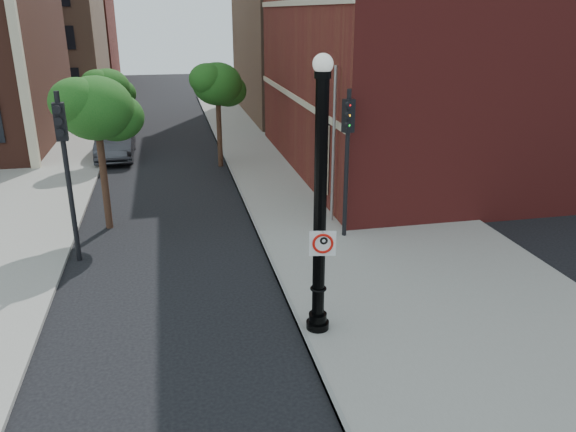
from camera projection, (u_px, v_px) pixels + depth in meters
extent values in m
plane|color=black|center=(216.00, 348.00, 12.66)|extent=(120.00, 120.00, 0.00)
cube|color=gray|center=(340.00, 195.00, 23.01)|extent=(8.00, 60.00, 0.12)
cube|color=gray|center=(244.00, 201.00, 22.23)|extent=(0.10, 60.00, 0.14)
cube|color=maroon|center=(521.00, 37.00, 26.62)|extent=(22.00, 16.00, 12.00)
cube|color=black|center=(323.00, 156.00, 21.22)|extent=(0.08, 1.40, 2.40)
cube|color=beige|center=(294.00, 97.00, 25.30)|extent=(0.06, 16.00, 0.25)
cube|color=beige|center=(295.00, 3.00, 23.92)|extent=(0.06, 16.00, 0.25)
cube|color=beige|center=(12.00, 15.00, 24.48)|extent=(0.40, 0.40, 14.00)
cube|color=#88614A|center=(27.00, 25.00, 48.62)|extent=(12.00, 12.00, 12.00)
cube|color=#5E2216|center=(56.00, 32.00, 61.82)|extent=(12.00, 12.00, 10.00)
cube|color=#88614A|center=(393.00, 13.00, 40.97)|extent=(22.00, 14.00, 14.00)
cylinder|color=black|center=(318.00, 327.00, 13.25)|extent=(0.54, 0.54, 0.29)
cylinder|color=black|center=(318.00, 318.00, 13.17)|extent=(0.42, 0.42, 0.24)
cylinder|color=black|center=(320.00, 210.00, 12.24)|extent=(0.29, 0.29, 5.59)
torus|color=black|center=(318.00, 288.00, 12.90)|extent=(0.39, 0.39, 0.06)
cylinder|color=black|center=(323.00, 75.00, 11.25)|extent=(0.35, 0.35, 0.14)
sphere|color=silver|center=(323.00, 64.00, 11.18)|extent=(0.42, 0.42, 0.42)
cube|color=white|center=(323.00, 243.00, 12.35)|extent=(0.59, 0.13, 0.59)
cube|color=black|center=(323.00, 232.00, 12.26)|extent=(0.58, 0.12, 0.05)
cube|color=black|center=(322.00, 255.00, 12.44)|extent=(0.58, 0.12, 0.05)
cube|color=black|center=(310.00, 243.00, 12.35)|extent=(0.05, 0.02, 0.59)
cube|color=black|center=(335.00, 243.00, 12.36)|extent=(0.05, 0.02, 0.59)
torus|color=red|center=(323.00, 243.00, 12.35)|extent=(0.48, 0.15, 0.47)
cube|color=red|center=(323.00, 243.00, 12.35)|extent=(0.33, 0.07, 0.34)
cube|color=black|center=(320.00, 243.00, 12.35)|extent=(0.05, 0.02, 0.28)
torus|color=black|center=(324.00, 241.00, 12.33)|extent=(0.19, 0.09, 0.18)
cylinder|color=black|center=(323.00, 232.00, 12.26)|extent=(0.03, 0.03, 0.03)
imported|color=#2F2F35|center=(115.00, 141.00, 28.94)|extent=(1.83, 5.13, 1.69)
cylinder|color=black|center=(68.00, 180.00, 16.27)|extent=(0.15, 0.15, 5.10)
cube|color=black|center=(60.00, 122.00, 15.68)|extent=(0.34, 0.32, 1.06)
sphere|color=#E50505|center=(57.00, 109.00, 15.40)|extent=(0.19, 0.19, 0.19)
sphere|color=#FF8C00|center=(59.00, 121.00, 15.51)|extent=(0.19, 0.19, 0.19)
sphere|color=#00E519|center=(60.00, 132.00, 15.62)|extent=(0.19, 0.19, 0.19)
cylinder|color=black|center=(346.00, 167.00, 17.94)|extent=(0.14, 0.14, 4.93)
cube|color=black|center=(348.00, 116.00, 17.38)|extent=(0.39, 0.38, 1.03)
sphere|color=#E50505|center=(349.00, 105.00, 17.10)|extent=(0.18, 0.18, 0.18)
sphere|color=#FF8C00|center=(348.00, 115.00, 17.21)|extent=(0.18, 0.18, 0.18)
sphere|color=#00E519|center=(348.00, 125.00, 17.32)|extent=(0.18, 0.18, 0.18)
cylinder|color=#999999|center=(334.00, 148.00, 19.20)|extent=(0.11, 0.11, 5.50)
cylinder|color=#301E13|center=(104.00, 174.00, 19.06)|extent=(0.24, 0.24, 3.90)
ellipsoid|color=#154E14|center=(96.00, 108.00, 18.30)|extent=(2.45, 2.45, 2.08)
ellipsoid|color=#154E14|center=(116.00, 117.00, 18.95)|extent=(1.89, 1.89, 1.61)
ellipsoid|color=#154E14|center=(77.00, 102.00, 17.80)|extent=(1.78, 1.78, 1.52)
cylinder|color=#301E13|center=(112.00, 127.00, 28.02)|extent=(0.24, 0.24, 3.41)
ellipsoid|color=#154E14|center=(108.00, 88.00, 27.35)|extent=(2.14, 2.14, 1.82)
ellipsoid|color=#154E14|center=(119.00, 93.00, 27.92)|extent=(1.65, 1.65, 1.41)
ellipsoid|color=#154E14|center=(97.00, 83.00, 26.91)|extent=(1.56, 1.56, 1.32)
cylinder|color=#301E13|center=(219.00, 129.00, 26.92)|extent=(0.24, 0.24, 3.70)
ellipsoid|color=#154E14|center=(217.00, 84.00, 26.20)|extent=(2.32, 2.32, 1.98)
ellipsoid|color=#154E14|center=(228.00, 90.00, 26.82)|extent=(1.80, 1.80, 1.53)
ellipsoid|color=#154E14|center=(207.00, 79.00, 25.72)|extent=(1.69, 1.69, 1.44)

